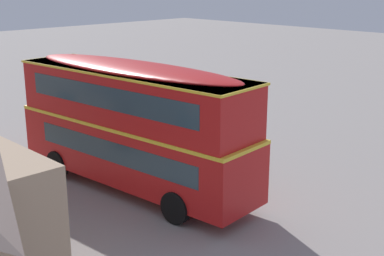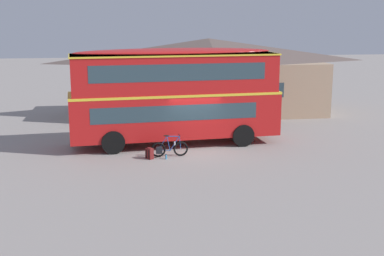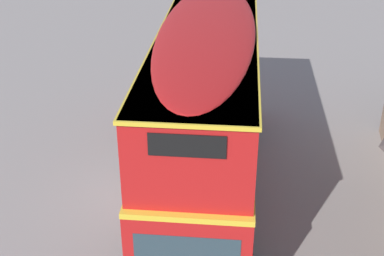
{
  "view_description": "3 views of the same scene",
  "coord_description": "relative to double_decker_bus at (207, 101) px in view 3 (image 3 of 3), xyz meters",
  "views": [
    {
      "loc": [
        -15.68,
        13.0,
        7.74
      ],
      "look_at": [
        -2.18,
        -0.38,
        2.3
      ],
      "focal_mm": 49.64,
      "sensor_mm": 36.0,
      "label": 1
    },
    {
      "loc": [
        -3.74,
        -23.73,
        6.26
      ],
      "look_at": [
        -0.28,
        -0.56,
        1.22
      ],
      "focal_mm": 48.33,
      "sensor_mm": 36.0,
      "label": 2
    },
    {
      "loc": [
        11.93,
        3.23,
        8.67
      ],
      "look_at": [
        -1.17,
        0.9,
        1.6
      ],
      "focal_mm": 49.61,
      "sensor_mm": 36.0,
      "label": 3
    }
  ],
  "objects": [
    {
      "name": "double_decker_bus",
      "position": [
        0.0,
        0.0,
        0.0
      ],
      "size": [
        10.45,
        3.34,
        4.79
      ],
      "color": "black",
      "rests_on": "ground"
    },
    {
      "name": "backpack_on_ground",
      "position": [
        -1.46,
        -2.56,
        -2.37
      ],
      "size": [
        0.38,
        0.4,
        0.53
      ],
      "color": "maroon",
      "rests_on": "ground"
    },
    {
      "name": "water_bottle_blue_sports",
      "position": [
        -0.73,
        -2.72,
        -2.54
      ],
      "size": [
        0.08,
        0.08,
        0.23
      ],
      "color": "#338CBF",
      "rests_on": "ground"
    },
    {
      "name": "touring_bicycle",
      "position": [
        -0.59,
        -2.33,
        -2.27
      ],
      "size": [
        1.72,
        0.5,
        1.02
      ],
      "color": "black",
      "rests_on": "ground"
    },
    {
      "name": "ground_plane",
      "position": [
        0.84,
        -1.35,
        -2.64
      ],
      "size": [
        120.0,
        120.0,
        0.0
      ],
      "primitive_type": "plane",
      "color": "gray"
    }
  ]
}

